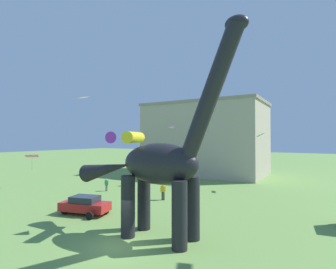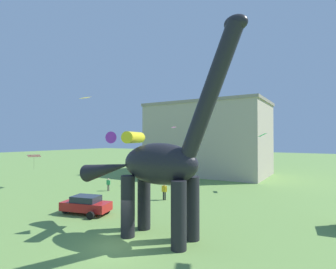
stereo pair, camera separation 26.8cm
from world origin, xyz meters
TOP-DOWN VIEW (x-y plane):
  - ground_plane at (0.00, 0.00)m, footprint 240.00×240.00m
  - dinosaur_sculpture at (1.41, 2.39)m, footprint 12.87×2.73m
  - parked_sedan_left at (-7.02, 3.68)m, footprint 4.52×2.80m
  - person_near_flyer at (-3.96, 11.54)m, footprint 0.65×0.29m
  - person_far_spectator at (-12.51, 11.99)m, footprint 0.58×0.25m
  - kite_mid_right at (-13.69, 3.01)m, footprint 1.39×1.43m
  - kite_far_left at (-18.09, 13.12)m, footprint 1.58×1.21m
  - kite_high_left at (3.86, 22.38)m, footprint 1.29×1.48m
  - kite_drifting at (-5.19, 22.80)m, footprint 0.67×0.78m
  - kite_mid_center at (-7.83, 20.17)m, footprint 0.76×0.63m
  - kite_near_high at (-1.45, 2.81)m, footprint 2.95×3.06m
  - background_building_block at (-8.16, 33.36)m, footprint 21.22×13.07m

SIDE VIEW (x-z plane):
  - ground_plane at x=0.00m, z-range 0.00..0.00m
  - parked_sedan_left at x=-7.02m, z-range 0.03..1.58m
  - person_far_spectator at x=-12.51m, z-range 0.16..1.70m
  - person_near_flyer at x=-3.96m, z-range 0.18..1.93m
  - kite_mid_right at x=-13.69m, z-range 4.07..5.55m
  - dinosaur_sculpture at x=1.41m, z-range -1.86..11.59m
  - kite_drifting at x=-5.19m, z-range 5.29..6.10m
  - background_building_block at x=-8.16m, z-range 0.01..13.05m
  - kite_near_high at x=-1.45m, z-range 6.16..7.03m
  - kite_high_left at x=3.86m, z-range 6.76..7.20m
  - kite_mid_center at x=-7.83m, z-range 8.08..8.21m
  - kite_far_left at x=-18.09m, z-range 12.08..12.43m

